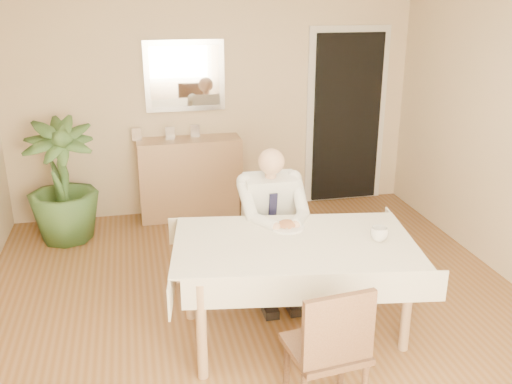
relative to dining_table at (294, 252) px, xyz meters
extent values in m
plane|color=brown|center=(-0.16, 0.18, -0.67)|extent=(5.00, 5.00, 0.00)
cube|color=beige|center=(-0.16, 2.68, 0.63)|extent=(4.50, 0.02, 2.60)
cube|color=silver|center=(-0.16, -2.30, 0.78)|extent=(1.34, 0.02, 1.44)
cube|color=white|center=(-0.16, -2.28, 0.78)|extent=(1.18, 0.02, 1.28)
cube|color=silver|center=(1.39, 2.66, 0.33)|extent=(0.96, 0.03, 2.10)
cube|color=black|center=(1.39, 2.63, 0.33)|extent=(0.80, 0.05, 1.95)
cube|color=silver|center=(-0.47, 2.66, 0.88)|extent=(0.86, 0.03, 0.76)
cube|color=white|center=(-0.47, 2.64, 0.88)|extent=(0.74, 0.02, 0.64)
cube|color=#987652|center=(0.00, 0.00, 0.05)|extent=(1.72, 1.13, 0.04)
cube|color=beige|center=(0.00, 0.00, 0.08)|extent=(1.83, 1.25, 0.01)
cube|color=beige|center=(0.00, -0.50, -0.03)|extent=(1.68, 0.27, 0.22)
cube|color=beige|center=(0.00, 0.50, -0.03)|extent=(1.68, 0.27, 0.22)
cube|color=beige|center=(-0.85, 0.00, -0.03)|extent=(0.17, 0.99, 0.22)
cube|color=beige|center=(0.85, 0.00, -0.03)|extent=(0.17, 0.99, 0.22)
cylinder|color=#987652|center=(-0.72, -0.37, -0.32)|extent=(0.07, 0.07, 0.70)
cylinder|color=#987652|center=(0.72, -0.37, -0.32)|extent=(0.07, 0.07, 0.70)
cylinder|color=#987652|center=(-0.72, 0.37, -0.32)|extent=(0.07, 0.07, 0.70)
cylinder|color=#987652|center=(0.72, 0.37, -0.32)|extent=(0.07, 0.07, 0.70)
cube|color=#473120|center=(0.00, 0.80, -0.25)|extent=(0.44, 0.44, 0.04)
cube|color=#473120|center=(0.00, 0.98, -0.01)|extent=(0.41, 0.08, 0.40)
cylinder|color=#473120|center=(-0.17, 0.63, -0.47)|extent=(0.04, 0.04, 0.39)
cylinder|color=#473120|center=(0.17, 0.63, -0.47)|extent=(0.04, 0.04, 0.39)
cylinder|color=#473120|center=(-0.17, 0.97, -0.47)|extent=(0.04, 0.04, 0.39)
cylinder|color=#473120|center=(0.17, 0.97, -0.47)|extent=(0.04, 0.04, 0.39)
cube|color=#473120|center=(-0.04, -0.83, -0.23)|extent=(0.47, 0.47, 0.04)
cube|color=#473120|center=(-0.04, -1.03, 0.02)|extent=(0.43, 0.09, 0.43)
cylinder|color=#473120|center=(-0.22, -0.65, -0.46)|extent=(0.04, 0.04, 0.42)
cylinder|color=#473120|center=(0.14, -0.65, -0.46)|extent=(0.04, 0.04, 0.42)
cube|color=white|center=(0.00, 0.76, 0.08)|extent=(0.42, 0.31, 0.55)
cube|color=black|center=(0.00, 0.64, 0.05)|extent=(0.07, 0.08, 0.36)
cylinder|color=tan|center=(0.00, 0.71, 0.37)|extent=(0.09, 0.09, 0.08)
sphere|color=tan|center=(0.00, 0.69, 0.47)|extent=(0.21, 0.21, 0.21)
cube|color=black|center=(-0.10, 0.56, -0.15)|extent=(0.13, 0.42, 0.13)
cube|color=black|center=(0.10, 0.56, -0.15)|extent=(0.13, 0.42, 0.13)
cube|color=black|center=(-0.10, 0.38, -0.44)|extent=(0.11, 0.12, 0.45)
cube|color=black|center=(0.10, 0.38, -0.44)|extent=(0.11, 0.12, 0.45)
cube|color=black|center=(-0.10, 0.32, -0.63)|extent=(0.11, 0.26, 0.07)
cube|color=black|center=(0.10, 0.32, -0.63)|extent=(0.11, 0.26, 0.07)
cylinder|color=white|center=(0.01, 0.24, 0.09)|extent=(0.26, 0.26, 0.02)
ellipsoid|color=brown|center=(0.01, 0.24, 0.11)|extent=(0.14, 0.14, 0.06)
cylinder|color=silver|center=(0.05, 0.18, 0.11)|extent=(0.01, 0.13, 0.01)
cylinder|color=silver|center=(-0.03, 0.18, 0.11)|extent=(0.01, 0.13, 0.01)
imported|color=white|center=(0.59, -0.11, 0.13)|extent=(0.16, 0.16, 0.10)
cube|color=#987652|center=(-0.47, 2.50, -0.22)|extent=(1.12, 0.39, 0.90)
cube|color=silver|center=(-1.02, 2.53, 0.30)|extent=(0.10, 0.02, 0.14)
cube|color=silver|center=(-0.67, 2.52, 0.30)|extent=(0.10, 0.02, 0.14)
cube|color=silver|center=(-0.39, 2.57, 0.30)|extent=(0.10, 0.02, 0.14)
imported|color=#335325|center=(-1.79, 2.14, -0.05)|extent=(0.75, 0.75, 1.24)
camera|label=1|loc=(-1.06, -3.53, 1.78)|focal=40.00mm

